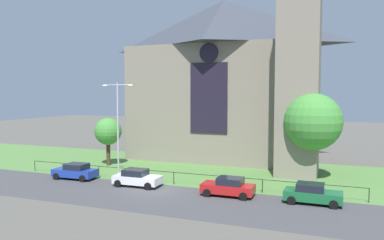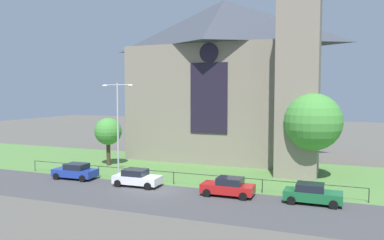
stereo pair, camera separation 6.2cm
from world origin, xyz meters
name	(u,v)px [view 1 (the left image)]	position (x,y,z in m)	size (l,w,h in m)	color
ground	(197,169)	(0.00, 10.00, 0.00)	(160.00, 160.00, 0.00)	#56544C
road_asphalt	(144,196)	(0.00, -2.00, 0.00)	(120.00, 8.00, 0.01)	#424244
grass_verge	(190,172)	(0.00, 8.00, 0.00)	(120.00, 20.00, 0.01)	#517F3D
church_building	(228,77)	(1.37, 17.75, 10.27)	(23.20, 16.20, 26.00)	gray
iron_railing	(174,174)	(0.60, 2.50, 0.98)	(32.26, 0.07, 1.13)	black
tree_right_near	(313,122)	(12.14, 8.92, 5.51)	(5.45, 5.45, 8.28)	#4C3823
tree_left_near	(108,132)	(-10.12, 8.18, 3.86)	(3.09, 3.09, 5.46)	#423021
streetlamp_near	(118,119)	(-5.15, 2.40, 5.78)	(3.37, 0.26, 9.23)	#B2B2B7
parked_car_blue	(75,171)	(-9.14, 1.07, 0.74)	(4.27, 2.16, 1.51)	#1E3899
parked_car_white	(137,178)	(-2.18, 0.70, 0.74)	(4.24, 2.10, 1.51)	silver
parked_car_red	(228,187)	(6.28, 0.52, 0.74)	(4.21, 2.04, 1.51)	#B21919
parked_car_green	(312,194)	(12.72, 0.75, 0.74)	(4.21, 2.04, 1.51)	#196033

